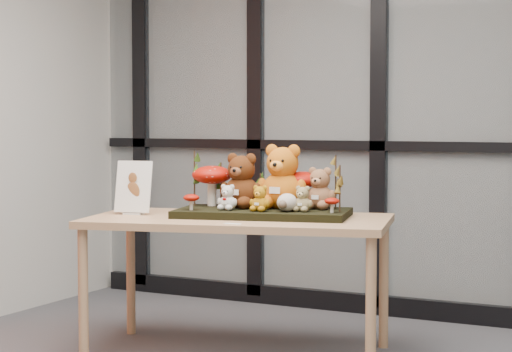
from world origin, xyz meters
The scene contains 21 objects.
glass_partition centered at (0.00, 2.47, 1.42)m, with size 4.90×0.06×2.78m.
display_table centered at (-0.75, 1.20, 0.65)m, with size 1.66×1.10×0.71m.
diorama_tray centered at (-0.66, 1.28, 0.73)m, with size 0.88×0.44×0.04m, color black.
bear_pooh_yellow centered at (-0.59, 1.37, 0.93)m, with size 0.28×0.25×0.37m, color #CC6613, non-canonical shape.
bear_brown_medium centered at (-0.80, 1.31, 0.91)m, with size 0.24×0.22×0.31m, color #48200B, non-canonical shape.
bear_tan_back centered at (-0.40, 1.43, 0.87)m, with size 0.18×0.16×0.24m, color #8E5C3A, non-canonical shape.
bear_small_yellow centered at (-0.62, 1.19, 0.82)m, with size 0.11×0.10×0.14m, color #AE730F, non-canonical shape.
bear_white_bow centered at (-0.80, 1.17, 0.82)m, with size 0.11×0.10×0.14m, color silver, non-canonical shape.
bear_beige_small centered at (-0.43, 1.27, 0.82)m, with size 0.11×0.10×0.14m, color #9A8756, non-canonical shape.
plush_cream_hedgehog centered at (-0.50, 1.23, 0.80)m, with size 0.08×0.07×0.10m, color beige, non-canonical shape.
mushroom_back_left centered at (-0.98, 1.33, 0.87)m, with size 0.21×0.21×0.24m, color #9B0F05, non-canonical shape.
mushroom_back_right centered at (-0.51, 1.45, 0.86)m, with size 0.19×0.19×0.21m, color #9B0F05, non-canonical shape.
mushroom_front_left centered at (-0.96, 1.08, 0.80)m, with size 0.08×0.08×0.09m, color #9B0F05, non-canonical shape.
mushroom_front_right centered at (-0.27, 1.28, 0.79)m, with size 0.07×0.07×0.08m, color #9B0F05, non-canonical shape.
sprig_green_far_left centered at (-1.07, 1.30, 0.90)m, with size 0.05×0.05×0.29m, color #17360C, non-canonical shape.
sprig_green_mid_left centered at (-0.95, 1.38, 0.87)m, with size 0.05×0.05×0.23m, color #17360C, non-canonical shape.
sprig_dry_far_right centered at (-0.33, 1.46, 0.89)m, with size 0.05×0.05×0.28m, color brown, non-canonical shape.
sprig_dry_mid_right centered at (-0.26, 1.36, 0.87)m, with size 0.05×0.05×0.23m, color brown, non-canonical shape.
sprig_green_centre centered at (-0.75, 1.44, 0.84)m, with size 0.05×0.05×0.17m, color #17360C, non-canonical shape.
sign_holder centered at (-1.32, 1.08, 0.84)m, with size 0.21×0.10×0.28m.
label_card centered at (-0.63, 0.92, 0.72)m, with size 0.09×0.03×0.00m, color white.
Camera 1 is at (1.45, -2.95, 1.21)m, focal length 65.00 mm.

